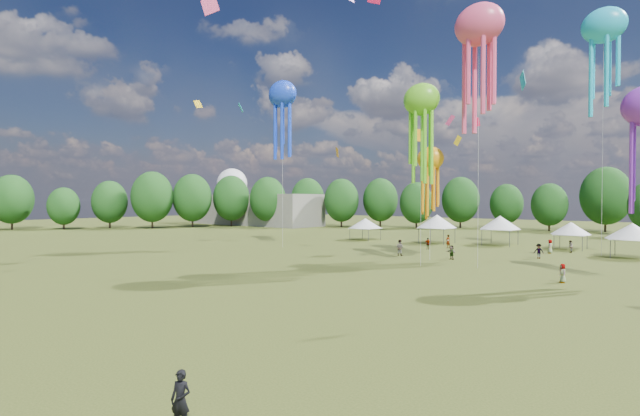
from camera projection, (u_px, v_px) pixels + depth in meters
The scene contains 10 objects.
ground at pixel (136, 344), 20.89m from camera, with size 300.00×300.00×0.00m, color #384416.
observer_main at pixel (181, 400), 13.12m from camera, with size 0.62×0.41×1.70m, color black.
spectator_near at pixel (400, 248), 53.91m from camera, with size 0.92×0.72×1.89m, color gray.
spectators_far at pixel (507, 250), 53.12m from camera, with size 20.39×24.05×1.84m.
festival_tents at pixel (487, 225), 64.73m from camera, with size 41.65×10.84×4.38m.
show_kites at pixel (469, 87), 49.55m from camera, with size 45.56×24.14×29.02m.
small_kites at pixel (445, 11), 53.93m from camera, with size 72.06×58.74×35.22m.
treeline at pixel (503, 200), 71.36m from camera, with size 201.57×95.24×13.43m.
hangar at pixel (253, 210), 122.19m from camera, with size 40.00×12.00×8.00m, color gray.
radome at pixel (232, 189), 136.91m from camera, with size 9.00×9.00×16.00m.
Camera 1 is at (19.72, -10.64, 6.59)m, focal length 25.70 mm.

